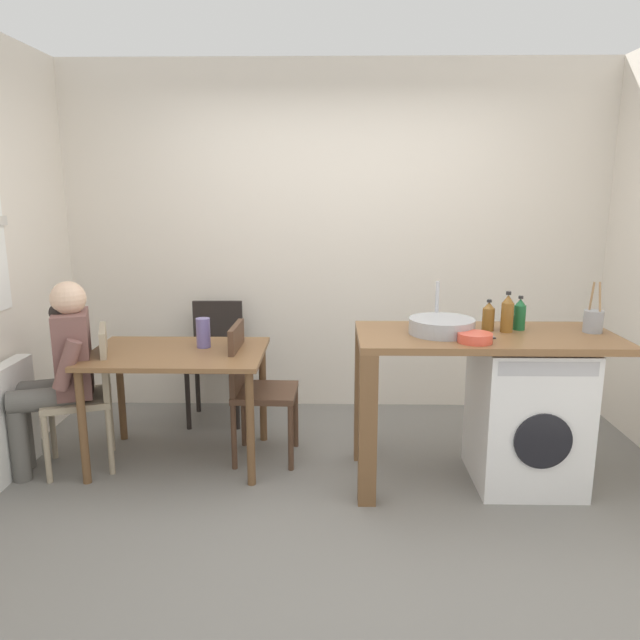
{
  "coord_description": "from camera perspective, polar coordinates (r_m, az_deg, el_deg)",
  "views": [
    {
      "loc": [
        -0.04,
        -3.0,
        1.74
      ],
      "look_at": [
        -0.1,
        0.45,
        0.99
      ],
      "focal_mm": 33.61,
      "sensor_mm": 36.0,
      "label": 1
    }
  ],
  "objects": [
    {
      "name": "mixing_bowl",
      "position": [
        3.39,
        14.54,
        -1.59
      ],
      "size": [
        0.19,
        0.19,
        0.05
      ],
      "color": "#D84C38",
      "rests_on": "kitchen_counter"
    },
    {
      "name": "bottle_clear_small",
      "position": [
        3.75,
        18.48,
        0.5
      ],
      "size": [
        0.07,
        0.07,
        0.2
      ],
      "color": "#19592D",
      "rests_on": "kitchen_counter"
    },
    {
      "name": "bottle_tall_green",
      "position": [
        3.69,
        15.74,
        0.32
      ],
      "size": [
        0.07,
        0.07,
        0.18
      ],
      "color": "brown",
      "rests_on": "kitchen_counter"
    },
    {
      "name": "seated_person",
      "position": [
        4.04,
        -23.58,
        -4.1
      ],
      "size": [
        0.57,
        0.54,
        1.2
      ],
      "rotation": [
        0.0,
        0.0,
        1.91
      ],
      "color": "#595651",
      "rests_on": "ground_plane"
    },
    {
      "name": "vase",
      "position": [
        3.94,
        -11.05,
        -1.2
      ],
      "size": [
        0.09,
        0.09,
        0.19
      ],
      "primitive_type": "cylinder",
      "color": "slate",
      "rests_on": "dining_table"
    },
    {
      "name": "chair_person_seat",
      "position": [
        4.07,
        -21.11,
        -6.17
      ],
      "size": [
        0.51,
        0.51,
        0.9
      ],
      "rotation": [
        0.0,
        0.0,
        1.91
      ],
      "color": "gray",
      "rests_on": "ground_plane"
    },
    {
      "name": "washing_machine",
      "position": [
        3.82,
        19.01,
        -8.43
      ],
      "size": [
        0.6,
        0.61,
        0.86
      ],
      "color": "white",
      "rests_on": "ground_plane"
    },
    {
      "name": "utensil_crock",
      "position": [
        3.85,
        24.57,
        -0.06
      ],
      "size": [
        0.11,
        0.11,
        0.3
      ],
      "color": "gray",
      "rests_on": "kitchen_counter"
    },
    {
      "name": "wall_back",
      "position": [
        4.77,
        1.49,
        7.61
      ],
      "size": [
        4.6,
        0.1,
        2.7
      ],
      "primitive_type": "cube",
      "color": "silver",
      "rests_on": "ground_plane"
    },
    {
      "name": "sink_basin",
      "position": [
        3.54,
        11.51,
        -0.57
      ],
      "size": [
        0.38,
        0.38,
        0.09
      ],
      "primitive_type": "cylinder",
      "color": "#9EA0A5",
      "rests_on": "kitchen_counter"
    },
    {
      "name": "scissors",
      "position": [
        3.5,
        15.19,
        -1.6
      ],
      "size": [
        0.15,
        0.06,
        0.01
      ],
      "color": "#B2B2B7",
      "rests_on": "kitchen_counter"
    },
    {
      "name": "chair_spare_by_wall",
      "position": [
        4.67,
        -9.8,
        -3.18
      ],
      "size": [
        0.41,
        0.41,
        0.9
      ],
      "rotation": [
        0.0,
        0.0,
        3.16
      ],
      "color": "black",
      "rests_on": "ground_plane"
    },
    {
      "name": "bottle_squat_brown",
      "position": [
        3.67,
        17.4,
        0.57
      ],
      "size": [
        0.07,
        0.07,
        0.24
      ],
      "color": "brown",
      "rests_on": "kitchen_counter"
    },
    {
      "name": "kitchen_counter",
      "position": [
        3.6,
        12.18,
        -3.73
      ],
      "size": [
        1.5,
        0.68,
        0.92
      ],
      "color": "brown",
      "rests_on": "ground_plane"
    },
    {
      "name": "ground_plane",
      "position": [
        3.47,
        1.57,
        -17.8
      ],
      "size": [
        5.46,
        5.46,
        0.0
      ],
      "primitive_type": "plane",
      "color": "slate"
    },
    {
      "name": "tap",
      "position": [
        3.7,
        11.07,
        1.48
      ],
      "size": [
        0.02,
        0.02,
        0.28
      ],
      "primitive_type": "cylinder",
      "color": "#B2B2B7",
      "rests_on": "kitchen_counter"
    },
    {
      "name": "dining_table",
      "position": [
        3.93,
        -13.38,
        -4.25
      ],
      "size": [
        1.1,
        0.76,
        0.74
      ],
      "color": "brown",
      "rests_on": "ground_plane"
    },
    {
      "name": "chair_opposite",
      "position": [
        3.93,
        -6.32,
        -6.06
      ],
      "size": [
        0.41,
        0.41,
        0.9
      ],
      "rotation": [
        0.0,
        0.0,
        -1.6
      ],
      "color": "#4C3323",
      "rests_on": "ground_plane"
    }
  ]
}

